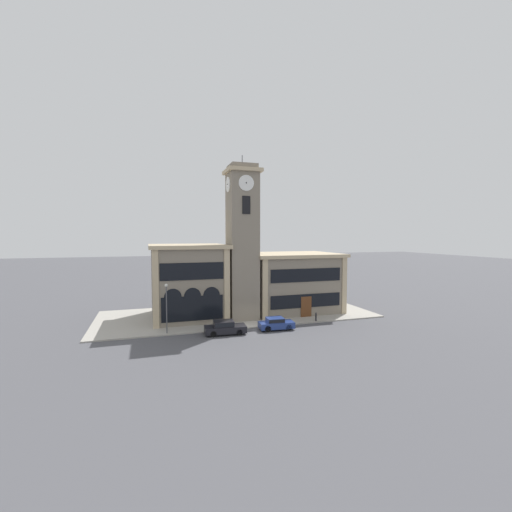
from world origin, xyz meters
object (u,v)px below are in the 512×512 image
parked_car_near (225,327)px  bollard (316,317)px  parked_car_mid (276,323)px  street_lamp (166,301)px

parked_car_near → bollard: 12.13m
bollard → parked_car_mid: bearing=-164.7°
street_lamp → bollard: (18.09, -0.10, -3.09)m
street_lamp → bollard: street_lamp is taller
bollard → street_lamp: bearing=179.7°
bollard → parked_car_near: bearing=-172.3°
parked_car_near → street_lamp: (-6.07, 1.73, 2.99)m
parked_car_near → bollard: (12.02, 1.63, -0.11)m
parked_car_near → parked_car_mid: 6.03m
parked_car_near → bollard: size_ratio=4.38×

